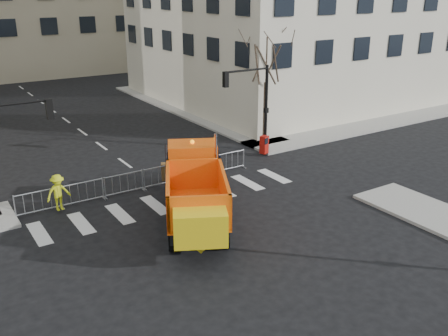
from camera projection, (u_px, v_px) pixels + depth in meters
ground at (239, 246)px, 20.06m from camera, size 120.00×120.00×0.00m
sidewalk_back at (150, 180)px, 26.75m from camera, size 64.00×5.00×0.15m
traffic_light_right at (266, 109)px, 30.97m from camera, size 0.18×0.18×5.40m
crowd_barriers at (143, 180)px, 25.49m from camera, size 12.60×0.60×1.10m
street_tree at (266, 88)px, 31.75m from camera, size 3.00×3.00×7.50m
plow_truck at (195, 189)px, 21.48m from camera, size 6.53×9.61×3.69m
cop_a at (199, 166)px, 25.99m from camera, size 0.88×0.75×2.05m
cop_b at (215, 163)px, 26.93m from camera, size 0.99×0.86×1.73m
cop_c at (198, 164)px, 26.32m from camera, size 1.22×1.17×2.04m
worker at (58, 193)px, 22.69m from camera, size 1.20×0.80×1.72m
newspaper_box at (264, 145)px, 30.63m from camera, size 0.56×0.53×1.10m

